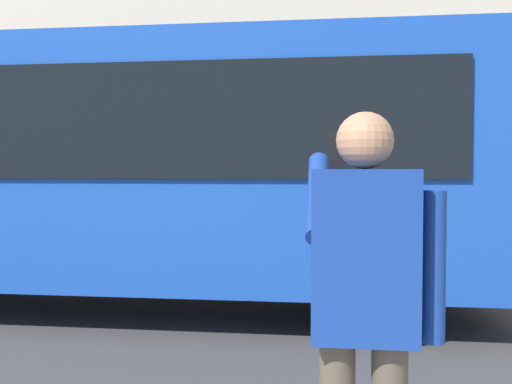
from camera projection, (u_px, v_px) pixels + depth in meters
ground_plane at (278, 311)px, 6.55m from camera, size 60.00×60.00×0.00m
red_bus at (110, 166)px, 6.74m from camera, size 9.05×2.54×3.08m
pedestrian_photographer at (365, 296)px, 2.20m from camera, size 0.53×0.52×1.70m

